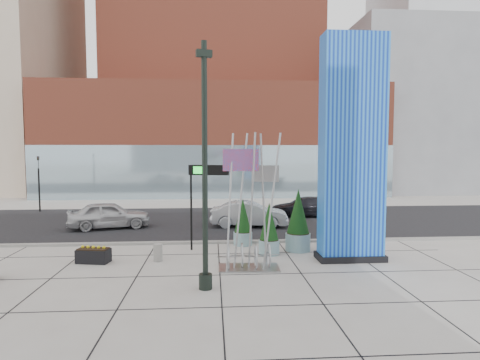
{
  "coord_description": "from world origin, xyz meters",
  "views": [
    {
      "loc": [
        0.74,
        -15.31,
        4.55
      ],
      "look_at": [
        1.94,
        2.0,
        3.25
      ],
      "focal_mm": 30.0,
      "sensor_mm": 36.0,
      "label": 1
    }
  ],
  "objects": [
    {
      "name": "traffic_signal",
      "position": [
        -12.0,
        15.0,
        2.3
      ],
      "size": [
        0.15,
        0.18,
        4.1
      ],
      "color": "black",
      "rests_on": "ground"
    },
    {
      "name": "car_dark_east",
      "position": [
        7.01,
        11.52,
        0.66
      ],
      "size": [
        4.7,
        2.18,
        1.33
      ],
      "primitive_type": "imported",
      "rotation": [
        0.0,
        0.0,
        -1.64
      ],
      "color": "black",
      "rests_on": "ground"
    },
    {
      "name": "overhead_street_sign",
      "position": [
        0.44,
        2.8,
        3.34
      ],
      "size": [
        1.82,
        0.53,
        3.89
      ],
      "rotation": [
        0.0,
        0.0,
        -0.21
      ],
      "color": "black",
      "rests_on": "ground"
    },
    {
      "name": "tower_glass_front",
      "position": [
        1.0,
        22.2,
        2.5
      ],
      "size": [
        34.0,
        0.6,
        5.0
      ],
      "primitive_type": "cube",
      "color": "#8CA5B2",
      "rests_on": "ground"
    },
    {
      "name": "building_pale_office",
      "position": [
        36.0,
        48.0,
        27.5
      ],
      "size": [
        16.0,
        16.0,
        55.0
      ],
      "primitive_type": "cube",
      "color": "#B2B7BC",
      "rests_on": "ground"
    },
    {
      "name": "round_planter_mid",
      "position": [
        3.2,
        1.8,
        1.08
      ],
      "size": [
        0.91,
        0.91,
        2.28
      ],
      "color": "#7FA6AB",
      "rests_on": "ground"
    },
    {
      "name": "round_planter_west",
      "position": [
        2.19,
        3.6,
        1.06
      ],
      "size": [
        0.9,
        0.9,
        2.25
      ],
      "color": "#7FA6AB",
      "rests_on": "ground"
    },
    {
      "name": "curb_edge",
      "position": [
        0.0,
        4.0,
        0.06
      ],
      "size": [
        80.0,
        0.3,
        0.12
      ],
      "primitive_type": "cube",
      "color": "gray",
      "rests_on": "ground"
    },
    {
      "name": "tower_podium",
      "position": [
        1.0,
        27.0,
        5.5
      ],
      "size": [
        34.0,
        10.0,
        11.0
      ],
      "primitive_type": "cube",
      "color": "#9E432E",
      "rests_on": "ground"
    },
    {
      "name": "box_planter_north",
      "position": [
        -4.08,
        1.0,
        0.32
      ],
      "size": [
        1.37,
        0.87,
        0.7
      ],
      "rotation": [
        0.0,
        0.0,
        -0.19
      ],
      "color": "black",
      "rests_on": "ground"
    },
    {
      "name": "building_grey_parking",
      "position": [
        26.0,
        32.0,
        9.0
      ],
      "size": [
        20.0,
        18.0,
        18.0
      ],
      "primitive_type": "cube",
      "color": "slate",
      "rests_on": "ground"
    },
    {
      "name": "round_planter_east",
      "position": [
        4.6,
        2.37,
        1.33
      ],
      "size": [
        1.13,
        1.13,
        2.81
      ],
      "color": "#7FA6AB",
      "rests_on": "ground"
    },
    {
      "name": "ground",
      "position": [
        0.0,
        0.0,
        0.0
      ],
      "size": [
        160.0,
        160.0,
        0.0
      ],
      "primitive_type": "plane",
      "color": "#9E9991",
      "rests_on": "ground"
    },
    {
      "name": "concrete_bollard",
      "position": [
        -1.5,
        1.01,
        0.36
      ],
      "size": [
        0.37,
        0.37,
        0.72
      ],
      "primitive_type": "cylinder",
      "color": "gray",
      "rests_on": "ground"
    },
    {
      "name": "lamp_post",
      "position": [
        0.5,
        -2.41,
        3.27
      ],
      "size": [
        0.54,
        0.44,
        7.98
      ],
      "rotation": [
        0.0,
        0.0,
        0.25
      ],
      "color": "black",
      "rests_on": "ground"
    },
    {
      "name": "car_silver_mid",
      "position": [
        2.92,
        8.11,
        0.75
      ],
      "size": [
        4.68,
        2.08,
        1.49
      ],
      "primitive_type": "imported",
      "rotation": [
        0.0,
        0.0,
        1.46
      ],
      "color": "#ABAFB3",
      "rests_on": "ground"
    },
    {
      "name": "public_art_sculpture",
      "position": [
        2.14,
        -0.27,
        1.37
      ],
      "size": [
        2.33,
        1.22,
        5.22
      ],
      "rotation": [
        0.0,
        0.0,
        -0.03
      ],
      "color": "#A8AAAC",
      "rests_on": "ground"
    },
    {
      "name": "car_white_west",
      "position": [
        -5.25,
        8.2,
        0.78
      ],
      "size": [
        4.86,
        2.86,
        1.55
      ],
      "primitive_type": "imported",
      "rotation": [
        0.0,
        0.0,
        1.81
      ],
      "color": "silver",
      "rests_on": "ground"
    },
    {
      "name": "blue_pylon",
      "position": [
        6.44,
        0.71,
        4.44
      ],
      "size": [
        2.77,
        1.25,
        9.18
      ],
      "rotation": [
        0.0,
        0.0,
        0.01
      ],
      "color": "#0B2DB2",
      "rests_on": "ground"
    },
    {
      "name": "street_asphalt",
      "position": [
        0.0,
        10.0,
        0.01
      ],
      "size": [
        80.0,
        12.0,
        0.02
      ],
      "primitive_type": "cube",
      "color": "black",
      "rests_on": "ground"
    }
  ]
}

